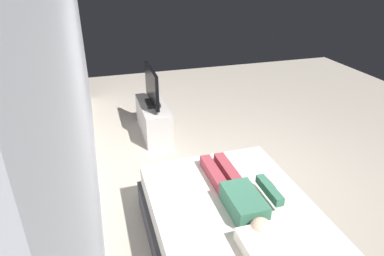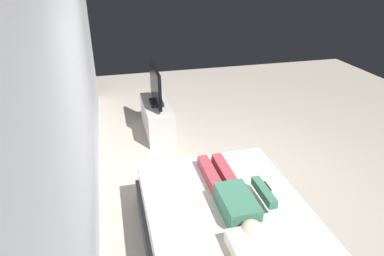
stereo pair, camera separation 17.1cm
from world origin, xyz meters
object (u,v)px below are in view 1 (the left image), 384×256
person (239,195)px  remote (270,184)px  pillow (267,251)px  bed (232,228)px  tv_stand (154,119)px  tv (152,87)px

person → remote: (0.15, -0.40, -0.07)m
pillow → remote: 0.94m
bed → pillow: (-0.63, -0.00, 0.34)m
tv_stand → tv: tv is taller
bed → person: size_ratio=1.51×
person → tv: bearing=6.7°
person → tv_stand: bearing=6.7°
person → tv: tv is taller
bed → person: (0.03, -0.06, 0.36)m
person → tv_stand: (2.63, 0.31, -0.37)m
remote → tv_stand: size_ratio=0.14×
person → tv: 2.65m
pillow → person: bearing=-5.3°
pillow → tv_stand: (3.29, 0.25, -0.35)m
tv → remote: bearing=-163.9°
pillow → tv_stand: 3.32m
pillow → bed: bearing=0.0°
pillow → tv: bearing=4.3°
bed → pillow: size_ratio=3.97×
bed → tv: (2.66, 0.25, 0.52)m
bed → tv_stand: size_ratio=1.73×
person → tv_stand: 2.68m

